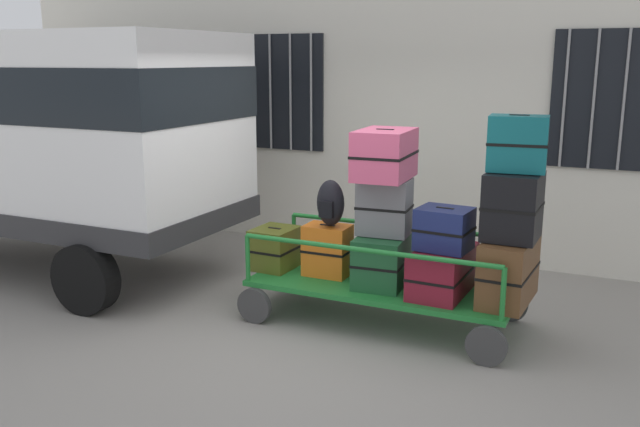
% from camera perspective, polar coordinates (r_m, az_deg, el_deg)
% --- Properties ---
extents(ground_plane, '(40.00, 40.00, 0.00)m').
position_cam_1_polar(ground_plane, '(6.52, 0.49, -9.07)').
color(ground_plane, gray).
extents(building_wall, '(12.00, 0.38, 5.00)m').
position_cam_1_polar(building_wall, '(8.58, 8.25, 13.14)').
color(building_wall, silver).
rests_on(building_wall, ground).
extents(van, '(4.44, 2.10, 2.71)m').
position_cam_1_polar(van, '(8.42, -22.07, 6.69)').
color(van, white).
rests_on(van, ground).
extents(luggage_cart, '(2.51, 1.13, 0.39)m').
position_cam_1_polar(luggage_cart, '(6.44, 5.30, -6.29)').
color(luggage_cart, '#1E722D').
rests_on(luggage_cart, ground).
extents(cart_railing, '(2.41, 1.00, 0.46)m').
position_cam_1_polar(cart_railing, '(6.31, 5.38, -2.52)').
color(cart_railing, '#1E722D').
rests_on(cart_railing, luggage_cart).
extents(suitcase_left_bottom, '(0.41, 0.47, 0.41)m').
position_cam_1_polar(suitcase_left_bottom, '(6.79, -3.81, -2.91)').
color(suitcase_left_bottom, '#4C5119').
rests_on(suitcase_left_bottom, luggage_cart).
extents(suitcase_midleft_bottom, '(0.44, 0.31, 0.50)m').
position_cam_1_polar(suitcase_midleft_bottom, '(6.55, 0.63, -3.09)').
color(suitcase_midleft_bottom, orange).
rests_on(suitcase_midleft_bottom, luggage_cart).
extents(suitcase_center_bottom, '(0.50, 0.77, 0.47)m').
position_cam_1_polar(suitcase_center_bottom, '(6.36, 5.39, -3.77)').
color(suitcase_center_bottom, '#194C28').
rests_on(suitcase_center_bottom, luggage_cart).
extents(suitcase_center_middle, '(0.50, 0.37, 0.52)m').
position_cam_1_polar(suitcase_center_middle, '(6.22, 5.43, 0.57)').
color(suitcase_center_middle, slate).
rests_on(suitcase_center_middle, suitcase_center_bottom).
extents(suitcase_center_top, '(0.50, 0.71, 0.45)m').
position_cam_1_polar(suitcase_center_top, '(6.12, 5.45, 4.97)').
color(suitcase_center_top, '#CC4C72').
rests_on(suitcase_center_top, suitcase_center_middle).
extents(suitcase_midright_bottom, '(0.48, 0.84, 0.40)m').
position_cam_1_polar(suitcase_midright_bottom, '(6.18, 10.27, -4.75)').
color(suitcase_midright_bottom, maroon).
rests_on(suitcase_midright_bottom, luggage_cart).
extents(suitcase_midright_middle, '(0.50, 0.43, 0.38)m').
position_cam_1_polar(suitcase_midright_middle, '(6.06, 10.38, -1.28)').
color(suitcase_midright_middle, navy).
rests_on(suitcase_midright_middle, suitcase_midright_bottom).
extents(suitcase_right_bottom, '(0.43, 0.79, 0.56)m').
position_cam_1_polar(suitcase_right_bottom, '(6.05, 15.55, -4.61)').
color(suitcase_right_bottom, brown).
rests_on(suitcase_right_bottom, luggage_cart).
extents(suitcase_right_middle, '(0.46, 0.52, 0.57)m').
position_cam_1_polar(suitcase_right_middle, '(5.91, 15.86, 0.61)').
color(suitcase_right_middle, black).
rests_on(suitcase_right_middle, suitcase_right_bottom).
extents(suitcase_right_top, '(0.51, 0.37, 0.47)m').
position_cam_1_polar(suitcase_right_top, '(5.87, 16.25, 5.66)').
color(suitcase_right_top, '#0F5960').
rests_on(suitcase_right_top, suitcase_right_middle).
extents(backpack, '(0.27, 0.22, 0.44)m').
position_cam_1_polar(backpack, '(6.39, 0.87, 0.87)').
color(backpack, black).
rests_on(backpack, suitcase_midleft_bottom).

